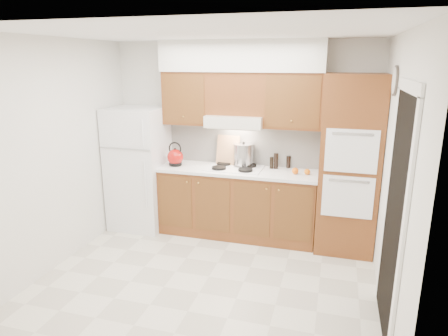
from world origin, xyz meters
name	(u,v)px	position (x,y,z in m)	size (l,w,h in m)	color
floor	(209,277)	(0.00, 0.00, 0.00)	(3.60, 3.60, 0.00)	beige
ceiling	(206,33)	(0.00, 0.00, 2.60)	(3.60, 3.60, 0.00)	white
wall_back	(241,138)	(0.00, 1.50, 1.30)	(3.60, 0.02, 2.60)	silver
wall_left	(60,154)	(-1.80, 0.00, 1.30)	(0.02, 3.00, 2.60)	silver
wall_right	(394,178)	(1.80, 0.00, 1.30)	(0.02, 3.00, 2.60)	silver
fridge	(139,168)	(-1.41, 1.14, 0.86)	(0.75, 0.72, 1.72)	white
base_cabinets	(237,203)	(0.02, 1.20, 0.45)	(2.11, 0.60, 0.90)	brown
countertop	(238,171)	(0.03, 1.19, 0.92)	(2.13, 0.62, 0.04)	white
backsplash	(243,144)	(0.02, 1.49, 1.22)	(2.11, 0.03, 0.56)	white
oven_cabinet	(349,165)	(1.44, 1.18, 1.10)	(0.70, 0.65, 2.20)	brown
upper_cab_left	(188,98)	(-0.71, 1.33, 1.85)	(0.63, 0.33, 0.70)	brown
upper_cab_right	(294,101)	(0.72, 1.33, 1.85)	(0.73, 0.33, 0.70)	brown
range_hood	(236,121)	(-0.02, 1.27, 1.57)	(0.75, 0.45, 0.15)	silver
upper_cab_over_hood	(237,94)	(-0.02, 1.33, 1.92)	(0.75, 0.33, 0.55)	brown
soffit	(241,56)	(0.03, 1.32, 2.40)	(2.13, 0.36, 0.40)	silver
cooktop	(234,168)	(-0.02, 1.21, 0.95)	(0.74, 0.50, 0.01)	white
doorway	(394,217)	(1.79, -0.35, 1.05)	(0.02, 0.90, 2.10)	black
wall_clock	(395,81)	(1.79, 0.55, 2.15)	(0.30, 0.30, 0.02)	#3F3833
kettle	(175,157)	(-0.84, 1.13, 1.06)	(0.22, 0.22, 0.22)	#9C0F0B
cutting_board	(228,151)	(-0.16, 1.38, 1.14)	(0.32, 0.02, 0.43)	tan
stock_pot	(243,154)	(0.07, 1.35, 1.11)	(0.27, 0.27, 0.28)	#A9A8AD
condiment_a	(276,161)	(0.51, 1.36, 1.05)	(0.06, 0.06, 0.21)	black
condiment_b	(271,163)	(0.45, 1.35, 1.02)	(0.05, 0.05, 0.16)	black
condiment_c	(288,162)	(0.67, 1.45, 1.02)	(0.06, 0.06, 0.16)	black
orange_near	(307,172)	(0.94, 1.17, 0.98)	(0.08, 0.08, 0.08)	orange
orange_far	(295,171)	(0.79, 1.16, 0.98)	(0.08, 0.08, 0.08)	#FF600D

